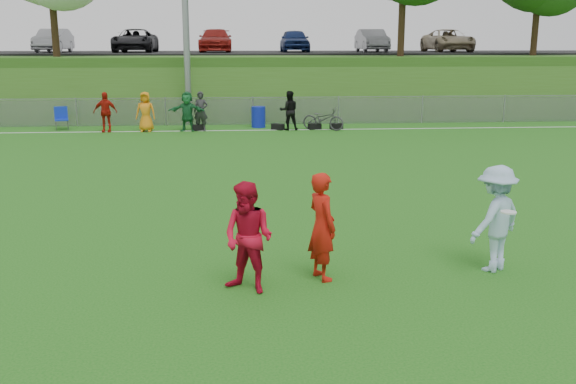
{
  "coord_description": "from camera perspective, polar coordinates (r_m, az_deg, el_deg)",
  "views": [
    {
      "loc": [
        -0.73,
        -9.79,
        3.78
      ],
      "look_at": [
        0.08,
        0.5,
        1.35
      ],
      "focal_mm": 40.0,
      "sensor_mm": 36.0,
      "label": 1
    }
  ],
  "objects": [
    {
      "name": "ground",
      "position": [
        10.52,
        -0.24,
        -7.8
      ],
      "size": [
        120.0,
        120.0,
        0.0
      ],
      "primitive_type": "plane",
      "color": "#155D13",
      "rests_on": "ground"
    },
    {
      "name": "player_blue",
      "position": [
        11.23,
        17.96,
        -2.26
      ],
      "size": [
        1.33,
        1.21,
        1.8
      ],
      "primitive_type": "imported",
      "rotation": [
        0.0,
        0.0,
        3.75
      ],
      "color": "#A3C3E2",
      "rests_on": "ground"
    },
    {
      "name": "fence",
      "position": [
        29.96,
        -3.14,
        7.24
      ],
      "size": [
        58.0,
        0.06,
        1.3
      ],
      "color": "gray",
      "rests_on": "ground"
    },
    {
      "name": "player_red_center",
      "position": [
        9.79,
        -3.54,
        -4.09
      ],
      "size": [
        1.06,
        1.0,
        1.73
      ],
      "primitive_type": "imported",
      "rotation": [
        0.0,
        0.0,
        -0.57
      ],
      "color": "red",
      "rests_on": "ground"
    },
    {
      "name": "berm",
      "position": [
        40.86,
        -3.56,
        10.03
      ],
      "size": [
        120.0,
        18.0,
        3.0
      ],
      "primitive_type": "cube",
      "color": "#315B19",
      "rests_on": "ground"
    },
    {
      "name": "frisbee",
      "position": [
        10.43,
        19.01,
        -1.7
      ],
      "size": [
        0.24,
        0.24,
        0.02
      ],
      "color": "white",
      "rests_on": "ground"
    },
    {
      "name": "bicycle",
      "position": [
        28.07,
        3.15,
        6.52
      ],
      "size": [
        1.97,
        1.47,
        0.99
      ],
      "primitive_type": "imported",
      "rotation": [
        0.0,
        0.0,
        1.08
      ],
      "color": "#323335",
      "rests_on": "ground"
    },
    {
      "name": "car_row",
      "position": [
        41.79,
        -5.28,
        13.26
      ],
      "size": [
        32.04,
        5.18,
        1.44
      ],
      "color": "white",
      "rests_on": "parking_lot"
    },
    {
      "name": "camp_chair",
      "position": [
        29.82,
        -19.46,
        5.79
      ],
      "size": [
        0.69,
        0.7,
        1.0
      ],
      "rotation": [
        0.0,
        0.0,
        0.27
      ],
      "color": "#102BB5",
      "rests_on": "ground"
    },
    {
      "name": "sideline_far",
      "position": [
        28.05,
        -3.02,
        5.51
      ],
      "size": [
        60.0,
        0.1,
        0.01
      ],
      "primitive_type": "cube",
      "color": "white",
      "rests_on": "ground"
    },
    {
      "name": "gear_bags",
      "position": [
        28.19,
        -0.52,
        5.82
      ],
      "size": [
        6.63,
        0.58,
        0.26
      ],
      "color": "black",
      "rests_on": "ground"
    },
    {
      "name": "parking_lot",
      "position": [
        42.8,
        -3.65,
        12.25
      ],
      "size": [
        120.0,
        12.0,
        0.1
      ],
      "primitive_type": "cube",
      "color": "black",
      "rests_on": "berm"
    },
    {
      "name": "recycling_bin",
      "position": [
        28.99,
        -2.65,
        6.68
      ],
      "size": [
        0.64,
        0.64,
        0.93
      ],
      "primitive_type": "cylinder",
      "rotation": [
        0.0,
        0.0,
        0.04
      ],
      "color": "#0F1EA8",
      "rests_on": "ground"
    },
    {
      "name": "player_red_left",
      "position": [
        10.32,
        3.04,
        -3.06
      ],
      "size": [
        0.64,
        0.76,
        1.76
      ],
      "primitive_type": "imported",
      "rotation": [
        0.0,
        0.0,
        1.97
      ],
      "color": "red",
      "rests_on": "ground"
    },
    {
      "name": "spectator_row",
      "position": [
        28.01,
        -8.73,
        7.1
      ],
      "size": [
        8.76,
        0.73,
        1.69
      ],
      "color": "#B0170C",
      "rests_on": "ground"
    }
  ]
}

